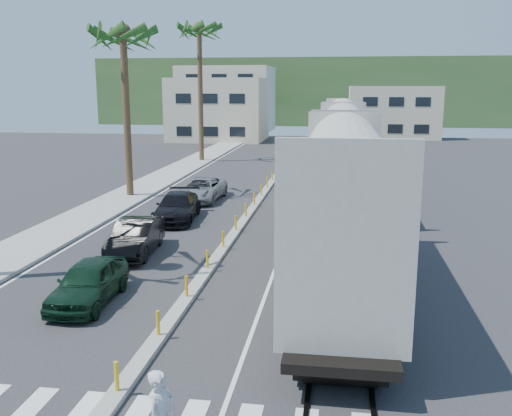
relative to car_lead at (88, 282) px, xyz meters
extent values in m
plane|color=#28282B|center=(3.08, -4.35, -0.70)|extent=(140.00, 140.00, 0.00)
cube|color=gray|center=(-5.42, 20.65, -0.62)|extent=(3.00, 90.00, 0.15)
cube|color=black|center=(7.36, 23.65, -0.67)|extent=(0.12, 100.00, 0.06)
cube|color=black|center=(8.80, 23.65, -0.67)|extent=(0.12, 100.00, 0.06)
cube|color=gray|center=(3.08, 15.65, -0.62)|extent=(0.45, 60.00, 0.15)
cylinder|color=gold|center=(3.08, -5.35, -0.20)|extent=(0.10, 0.10, 0.70)
cylinder|color=gold|center=(3.08, -2.35, -0.20)|extent=(0.10, 0.10, 0.70)
cylinder|color=gold|center=(3.08, 0.65, -0.20)|extent=(0.10, 0.10, 0.70)
cylinder|color=gold|center=(3.08, 3.65, -0.20)|extent=(0.10, 0.10, 0.70)
cylinder|color=gold|center=(3.08, 6.65, -0.20)|extent=(0.10, 0.10, 0.70)
cylinder|color=gold|center=(3.08, 9.65, -0.20)|extent=(0.10, 0.10, 0.70)
cylinder|color=gold|center=(3.08, 12.65, -0.20)|extent=(0.10, 0.10, 0.70)
cylinder|color=gold|center=(3.08, 15.65, -0.20)|extent=(0.10, 0.10, 0.70)
cylinder|color=gold|center=(3.08, 18.65, -0.20)|extent=(0.10, 0.10, 0.70)
cylinder|color=gold|center=(3.08, 21.65, -0.20)|extent=(0.10, 0.10, 0.70)
cylinder|color=gold|center=(3.08, 24.65, -0.20)|extent=(0.10, 0.10, 0.70)
cylinder|color=gold|center=(3.08, 27.65, -0.20)|extent=(0.10, 0.10, 0.70)
cylinder|color=gold|center=(3.08, 30.65, -0.20)|extent=(0.10, 0.10, 0.70)
cylinder|color=gold|center=(3.08, 33.65, -0.20)|extent=(0.10, 0.10, 0.70)
cylinder|color=gold|center=(3.08, 36.65, -0.20)|extent=(0.10, 0.10, 0.70)
cube|color=silver|center=(-3.72, 20.65, -0.69)|extent=(0.12, 90.00, 0.01)
cube|color=silver|center=(5.58, 20.65, -0.69)|extent=(0.12, 90.00, 0.01)
cube|color=#A5A298|center=(8.08, 1.75, 2.00)|extent=(3.00, 12.88, 3.40)
cylinder|color=#A5A298|center=(8.08, 1.75, 3.70)|extent=(2.90, 12.58, 2.90)
cube|color=black|center=(8.08, 1.75, -0.20)|extent=(2.60, 12.88, 1.00)
cube|color=#A5A298|center=(8.08, 16.75, 2.00)|extent=(3.00, 12.88, 3.40)
cylinder|color=#A5A298|center=(8.08, 16.75, 3.70)|extent=(2.90, 12.58, 2.90)
cube|color=black|center=(8.08, 16.75, -0.20)|extent=(2.60, 12.88, 1.00)
cube|color=#A5A298|center=(8.08, 31.75, 2.00)|extent=(3.00, 12.88, 3.40)
cylinder|color=#A5A298|center=(8.08, 31.75, 3.70)|extent=(2.90, 12.58, 2.90)
cube|color=black|center=(8.08, 31.75, -0.20)|extent=(2.60, 12.88, 1.00)
cube|color=#4C4C4F|center=(8.08, 47.75, 0.35)|extent=(3.00, 17.00, 0.50)
cube|color=gold|center=(8.08, 46.75, 1.90)|extent=(2.70, 12.24, 2.60)
cube|color=gold|center=(8.08, 53.53, 2.20)|extent=(3.00, 3.74, 3.20)
cube|color=black|center=(8.08, 47.75, -0.25)|extent=(2.60, 13.60, 0.90)
cylinder|color=brown|center=(-5.22, 17.65, 4.30)|extent=(0.44, 0.44, 10.00)
sphere|color=#204816|center=(-5.22, 17.65, 9.45)|extent=(3.20, 3.20, 3.20)
cylinder|color=brown|center=(-4.92, 35.65, 5.30)|extent=(0.44, 0.44, 12.00)
sphere|color=#204816|center=(-4.92, 35.65, 11.45)|extent=(3.20, 3.20, 3.20)
cube|color=beige|center=(-7.92, 57.65, 3.30)|extent=(12.00, 10.00, 8.00)
cube|color=beige|center=(-9.92, 73.65, 4.30)|extent=(14.00, 12.00, 10.00)
cube|color=beige|center=(15.08, 65.65, 2.80)|extent=(12.00, 10.00, 7.00)
cube|color=#385628|center=(3.08, 95.65, 5.30)|extent=(80.00, 20.00, 12.00)
imported|color=black|center=(0.00, 0.00, 0.00)|extent=(1.95, 4.21, 1.39)
imported|color=black|center=(-0.43, 5.54, 0.04)|extent=(2.29, 4.70, 1.46)
imported|color=black|center=(-0.43, 11.77, 0.02)|extent=(2.88, 5.28, 1.43)
imported|color=#9C9EA1|center=(-0.44, 17.19, 0.00)|extent=(2.74, 5.20, 1.39)
camera|label=1|loc=(7.90, -16.54, 6.19)|focal=40.00mm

